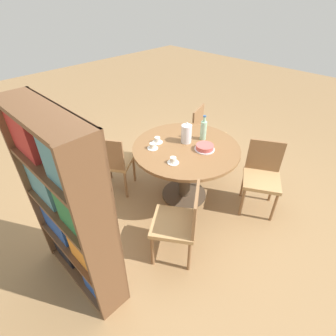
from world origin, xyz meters
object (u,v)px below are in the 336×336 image
chair_a (206,134)px  chair_b (113,161)px  chair_d (262,175)px  water_bottle (203,130)px  cup_b (153,146)px  chair_c (180,222)px  bookshelf (71,211)px  cup_a (157,140)px  cup_c (173,161)px  cake_main (205,147)px  coffee_pot (186,133)px

chair_a → chair_b: 1.46m
chair_b → chair_d: 1.83m
water_bottle → cup_b: bearing=64.2°
chair_c → bookshelf: bearing=-65.8°
chair_d → chair_a: bearing=132.9°
chair_b → chair_d: (-1.50, -1.06, 0.00)m
cup_a → cup_c: 0.47m
cake_main → chair_b: bearing=35.3°
water_bottle → cake_main: 0.26m
chair_a → chair_b: size_ratio=1.00×
chair_b → cup_c: size_ratio=6.81×
cup_b → cake_main: bearing=-138.2°
chair_a → coffee_pot: coffee_pot is taller
chair_a → cake_main: chair_a is taller
bookshelf → chair_d: bearing=71.4°
chair_a → water_bottle: bearing=-165.5°
cup_c → chair_b: bearing=13.6°
chair_b → cup_b: (-0.48, -0.25, 0.31)m
chair_a → bookshelf: (-0.43, 2.36, 0.37)m
chair_c → coffee_pot: (0.64, -0.80, 0.40)m
cup_c → water_bottle: bearing=-81.5°
chair_c → water_bottle: 1.21m
chair_c → water_bottle: bearing=173.9°
chair_d → coffee_pot: bearing=176.9°
coffee_pot → cup_b: coffee_pot is taller
chair_a → chair_c: same height
cake_main → bookshelf: bearing=86.3°
water_bottle → cup_b: water_bottle is taller
chair_b → chair_c: bearing=139.2°
water_bottle → cup_a: size_ratio=2.48×
cup_b → chair_b: bearing=28.0°
bookshelf → cup_a: bookshelf is taller
chair_b → coffee_pot: bearing=-169.2°
cup_b → bookshelf: bearing=105.9°
bookshelf → cup_a: 1.40m
chair_c → cup_b: bearing=-151.5°
cake_main → cup_b: 0.60m
cup_c → coffee_pot: bearing=-65.8°
bookshelf → cake_main: bookshelf is taller
chair_b → cup_b: bearing=174.5°
cup_a → cup_c: bearing=157.2°
coffee_pot → water_bottle: size_ratio=0.84×
cake_main → cup_b: cup_b is taller
chair_a → cup_a: 1.06m
water_bottle → cup_a: (0.34, 0.44, -0.10)m
chair_c → chair_d: size_ratio=1.00×
chair_a → water_bottle: 0.79m
chair_d → coffee_pot: 1.02m
cup_b → water_bottle: bearing=-115.8°
chair_b → chair_c: size_ratio=1.00×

